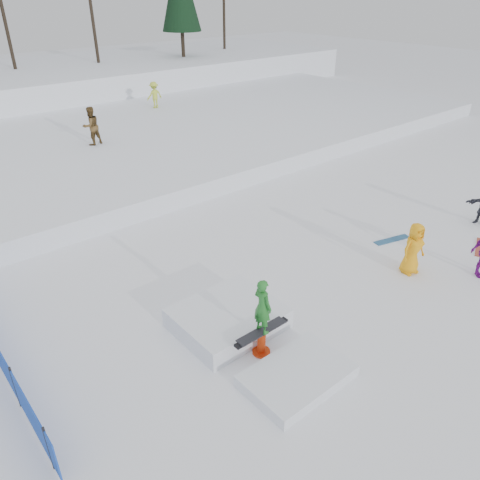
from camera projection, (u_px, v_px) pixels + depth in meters
ground at (272, 307)px, 13.00m from camera, size 120.00×120.00×0.00m
snow_midrise at (55, 153)px, 23.56m from camera, size 50.00×18.00×0.80m
walker_olive at (91, 126)px, 22.97m from camera, size 1.01×0.85×1.87m
walker_ygreen at (154, 95)px, 29.92m from camera, size 1.07×0.64×1.63m
spectator_yellow at (413, 249)px, 14.17m from camera, size 0.90×0.67×1.67m
loose_board_red at (480, 247)px, 15.90m from camera, size 1.40×0.80×0.03m
loose_board_teal at (392, 240)px, 16.37m from camera, size 1.43×0.63×0.03m
jib_rail_feature at (246, 331)px, 11.63m from camera, size 2.60×4.40×2.11m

